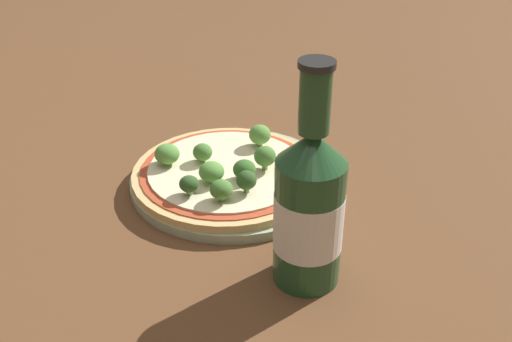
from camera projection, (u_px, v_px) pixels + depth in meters
name	position (u px, v px, depth m)	size (l,w,h in m)	color
ground_plane	(235.00, 187.00, 0.75)	(3.00, 3.00, 0.00)	brown
plate	(233.00, 179.00, 0.76)	(0.26, 0.26, 0.01)	#A3B293
pizza	(229.00, 171.00, 0.75)	(0.24, 0.24, 0.01)	tan
broccoli_floret_0	(265.00, 156.00, 0.73)	(0.03, 0.03, 0.03)	#7A9E5B
broccoli_floret_1	(167.00, 154.00, 0.75)	(0.03, 0.03, 0.03)	#7A9E5B
broccoli_floret_2	(246.00, 180.00, 0.69)	(0.02, 0.02, 0.03)	#7A9E5B
broccoli_floret_3	(205.00, 151.00, 0.76)	(0.02, 0.02, 0.02)	#7A9E5B
broccoli_floret_4	(221.00, 189.00, 0.67)	(0.03, 0.03, 0.03)	#7A9E5B
broccoli_floret_5	(262.00, 135.00, 0.78)	(0.03, 0.03, 0.03)	#7A9E5B
broccoli_floret_6	(189.00, 184.00, 0.69)	(0.02, 0.02, 0.02)	#7A9E5B
broccoli_floret_7	(212.00, 172.00, 0.71)	(0.03, 0.03, 0.03)	#7A9E5B
broccoli_floret_8	(244.00, 169.00, 0.71)	(0.03, 0.03, 0.03)	#7A9E5B
beer_bottle	(309.00, 207.00, 0.57)	(0.07, 0.07, 0.23)	#234C28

